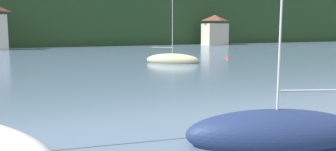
{
  "coord_description": "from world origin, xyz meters",
  "views": [
    {
      "loc": [
        -10.36,
        15.65,
        4.59
      ],
      "look_at": [
        0.0,
        39.36,
        1.1
      ],
      "focal_mm": 37.97,
      "sensor_mm": 36.0,
      "label": 1
    }
  ],
  "objects_px": {
    "shore_building_central": "(215,30)",
    "sailboat_near_3": "(276,133)",
    "mooring_buoy_near": "(228,59)",
    "sailboat_far_8": "(172,60)"
  },
  "relations": [
    {
      "from": "shore_building_central",
      "to": "sailboat_near_3",
      "type": "height_order",
      "value": "sailboat_near_3"
    },
    {
      "from": "mooring_buoy_near",
      "to": "sailboat_near_3",
      "type": "bearing_deg",
      "value": -120.32
    },
    {
      "from": "sailboat_near_3",
      "to": "mooring_buoy_near",
      "type": "xyz_separation_m",
      "value": [
        19.91,
        34.05,
        -0.45
      ]
    },
    {
      "from": "sailboat_near_3",
      "to": "sailboat_far_8",
      "type": "relative_size",
      "value": 1.03
    },
    {
      "from": "shore_building_central",
      "to": "sailboat_far_8",
      "type": "relative_size",
      "value": 0.72
    },
    {
      "from": "sailboat_far_8",
      "to": "mooring_buoy_near",
      "type": "bearing_deg",
      "value": 50.44
    },
    {
      "from": "shore_building_central",
      "to": "sailboat_near_3",
      "type": "distance_m",
      "value": 82.37
    },
    {
      "from": "mooring_buoy_near",
      "to": "shore_building_central",
      "type": "bearing_deg",
      "value": 61.55
    },
    {
      "from": "sailboat_near_3",
      "to": "shore_building_central",
      "type": "bearing_deg",
      "value": -99.21
    },
    {
      "from": "shore_building_central",
      "to": "sailboat_far_8",
      "type": "bearing_deg",
      "value": -127.32
    }
  ]
}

